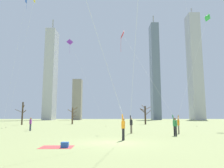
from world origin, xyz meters
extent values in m
plane|color=#848E56|center=(0.00, 0.00, 0.00)|extent=(400.00, 400.00, 0.00)
cylinder|color=black|center=(5.78, 5.23, 0.42)|extent=(0.14, 0.14, 0.85)
cylinder|color=black|center=(5.69, 5.43, 0.42)|extent=(0.14, 0.14, 0.85)
cube|color=#338C4C|center=(5.73, 5.33, 1.12)|extent=(0.33, 0.39, 0.54)
sphere|color=brown|center=(5.73, 5.33, 1.51)|extent=(0.22, 0.22, 0.22)
cylinder|color=#338C4C|center=(5.82, 5.14, 1.09)|extent=(0.09, 0.09, 0.55)
cylinder|color=#338C4C|center=(5.64, 5.52, 1.59)|extent=(0.17, 0.22, 0.56)
cube|color=red|center=(1.40, 11.73, 11.98)|extent=(0.44, 1.33, 1.25)
cylinder|color=black|center=(1.40, 11.73, 11.98)|extent=(0.39, 0.27, 0.77)
cylinder|color=red|center=(1.18, 11.57, 10.59)|extent=(0.02, 0.02, 1.86)
cylinder|color=silver|center=(3.52, 8.62, 6.91)|extent=(4.26, 6.22, 10.14)
cylinder|color=black|center=(0.91, 1.60, 0.42)|extent=(0.14, 0.14, 0.85)
cylinder|color=black|center=(0.86, 1.38, 0.42)|extent=(0.14, 0.14, 0.85)
cube|color=orange|center=(0.88, 1.49, 1.12)|extent=(0.28, 0.38, 0.54)
sphere|color=#9E7051|center=(0.88, 1.49, 1.51)|extent=(0.22, 0.22, 0.22)
cylinder|color=orange|center=(0.94, 1.69, 1.09)|extent=(0.09, 0.09, 0.55)
cylinder|color=orange|center=(0.83, 1.29, 1.59)|extent=(0.14, 0.22, 0.56)
cylinder|color=#726656|center=(2.10, 8.45, 0.42)|extent=(0.14, 0.14, 0.85)
cylinder|color=#726656|center=(2.02, 8.24, 0.42)|extent=(0.14, 0.14, 0.85)
cube|color=black|center=(2.06, 8.35, 1.12)|extent=(0.31, 0.39, 0.54)
sphere|color=beige|center=(2.06, 8.35, 1.51)|extent=(0.22, 0.22, 0.22)
cylinder|color=black|center=(2.13, 8.54, 1.09)|extent=(0.09, 0.09, 0.55)
cylinder|color=black|center=(1.98, 8.15, 1.59)|extent=(0.16, 0.22, 0.56)
cylinder|color=silver|center=(1.98, 2.33, 7.95)|extent=(0.02, 11.65, 12.21)
cylinder|color=#726656|center=(6.83, 7.96, 0.42)|extent=(0.14, 0.14, 0.85)
cylinder|color=#726656|center=(6.90, 8.17, 0.42)|extent=(0.14, 0.14, 0.85)
cube|color=orange|center=(6.86, 8.07, 1.12)|extent=(0.30, 0.39, 0.54)
sphere|color=beige|center=(6.86, 8.07, 1.51)|extent=(0.22, 0.22, 0.22)
cylinder|color=orange|center=(6.79, 7.87, 1.09)|extent=(0.09, 0.09, 0.55)
cylinder|color=orange|center=(6.93, 8.26, 1.59)|extent=(0.15, 0.22, 0.56)
cube|color=green|center=(15.39, 18.46, 17.45)|extent=(1.24, 0.58, 1.22)
cylinder|color=black|center=(15.39, 18.46, 17.45)|extent=(0.40, 0.34, 0.74)
cylinder|color=silver|center=(11.16, 13.36, 9.65)|extent=(8.47, 10.21, 15.61)
cylinder|color=#33384C|center=(-10.02, 12.93, 0.42)|extent=(0.14, 0.14, 0.85)
cylinder|color=#33384C|center=(-10.00, 12.71, 0.42)|extent=(0.14, 0.14, 0.85)
cube|color=purple|center=(-10.01, 12.82, 1.12)|extent=(0.22, 0.35, 0.54)
sphere|color=#9E7051|center=(-10.01, 12.82, 1.51)|extent=(0.22, 0.22, 0.22)
cylinder|color=purple|center=(-10.02, 13.03, 1.09)|extent=(0.09, 0.09, 0.55)
cylinder|color=purple|center=(-10.00, 12.62, 1.09)|extent=(0.09, 0.09, 0.55)
cube|color=yellow|center=(-12.65, 18.71, 20.65)|extent=(0.58, 0.87, 0.95)
cylinder|color=black|center=(-12.65, 18.71, 20.65)|extent=(0.21, 0.30, 0.59)
cylinder|color=silver|center=(-14.95, 20.23, 10.35)|extent=(4.62, 3.04, 20.61)
cylinder|color=#3F3833|center=(-17.26, 21.74, 0.04)|extent=(0.10, 0.10, 0.08)
cube|color=purple|center=(-7.79, 24.48, 15.52)|extent=(1.32, 0.38, 1.26)
cylinder|color=black|center=(-7.79, 24.48, 15.52)|extent=(0.11, 0.34, 0.81)
cylinder|color=purple|center=(-7.74, 24.29, 14.14)|extent=(0.02, 0.02, 1.81)
cylinder|color=silver|center=(-4.41, 25.39, 7.78)|extent=(6.78, 1.83, 15.49)
cylinder|color=#3F3833|center=(-1.02, 26.31, 0.04)|extent=(0.10, 0.10, 0.08)
cube|color=blue|center=(-12.96, 16.27, 19.08)|extent=(0.49, 0.56, 0.68)
cylinder|color=black|center=(-12.96, 16.27, 19.08)|extent=(0.12, 0.21, 0.43)
cylinder|color=blue|center=(-12.90, 16.38, 18.33)|extent=(0.02, 0.02, 0.99)
cylinder|color=silver|center=(-14.47, 17.08, 9.56)|extent=(3.04, 1.62, 19.04)
cylinder|color=#3F3833|center=(-15.99, 17.88, 0.04)|extent=(0.10, 0.10, 0.08)
cylinder|color=silver|center=(14.54, 24.53, 15.02)|extent=(2.66, 4.38, 29.96)
cylinder|color=#3F3833|center=(15.86, 26.72, 0.04)|extent=(0.10, 0.10, 0.08)
cube|color=#CC3838|center=(-3.01, -2.06, 0.01)|extent=(1.84, 1.46, 0.01)
cube|color=#2659B2|center=(-2.51, -2.36, 0.16)|extent=(0.40, 0.28, 0.30)
cylinder|color=brown|center=(-9.34, 38.00, 1.98)|extent=(0.36, 0.36, 3.95)
cylinder|color=brown|center=(-8.82, 38.12, 3.63)|extent=(1.17, 0.39, 0.91)
cylinder|color=brown|center=(-8.92, 38.24, 2.72)|extent=(0.96, 0.61, 0.78)
cylinder|color=brown|center=(-9.80, 37.44, 3.15)|extent=(1.05, 1.25, 0.69)
cylinder|color=brown|center=(-8.90, 38.61, 3.61)|extent=(1.05, 1.36, 0.84)
cylinder|color=brown|center=(-8.98, 38.36, 1.95)|extent=(0.85, 0.83, 0.43)
cylinder|color=#423326|center=(7.82, 36.91, 2.13)|extent=(0.38, 0.38, 4.26)
cylinder|color=#423326|center=(7.55, 37.68, 4.14)|extent=(0.69, 1.64, 1.00)
cylinder|color=#423326|center=(7.21, 36.64, 3.12)|extent=(1.38, 0.73, 1.10)
cylinder|color=#423326|center=(8.60, 37.26, 3.79)|extent=(1.64, 0.82, 0.82)
cylinder|color=#423326|center=(7.34, 37.70, 3.44)|extent=(1.13, 1.71, 0.69)
cylinder|color=#423326|center=(8.42, 36.62, 2.68)|extent=(1.32, 0.72, 1.21)
cylinder|color=#423326|center=(-19.55, 33.71, 2.49)|extent=(0.33, 0.33, 4.98)
cylinder|color=#423326|center=(-19.73, 34.56, 2.97)|extent=(0.47, 1.74, 0.69)
cylinder|color=#423326|center=(-19.10, 32.96, 3.76)|extent=(1.05, 1.64, 1.00)
cylinder|color=#423326|center=(-19.09, 33.50, 2.84)|extent=(1.07, 0.61, 0.78)
cylinder|color=#423326|center=(-20.33, 33.58, 3.02)|extent=(1.62, 0.37, 0.79)
cube|color=#B2B2B7|center=(-36.44, 113.72, 27.01)|extent=(5.66, 10.55, 54.01)
cylinder|color=#99999E|center=(-36.44, 113.72, 57.72)|extent=(0.80, 0.80, 7.42)
cube|color=#B2B2B7|center=(53.21, 122.97, 34.34)|extent=(6.99, 9.55, 68.68)
cylinder|color=#99999E|center=(53.21, 122.97, 71.25)|extent=(0.80, 0.80, 5.13)
cube|color=gray|center=(-21.46, 121.03, 12.49)|extent=(5.45, 6.12, 24.97)
cube|color=slate|center=(28.50, 127.85, 31.99)|extent=(5.13, 9.80, 63.99)
cylinder|color=#99999E|center=(28.50, 127.85, 67.43)|extent=(0.80, 0.80, 6.89)
camera|label=1|loc=(0.07, -14.71, 1.65)|focal=35.23mm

